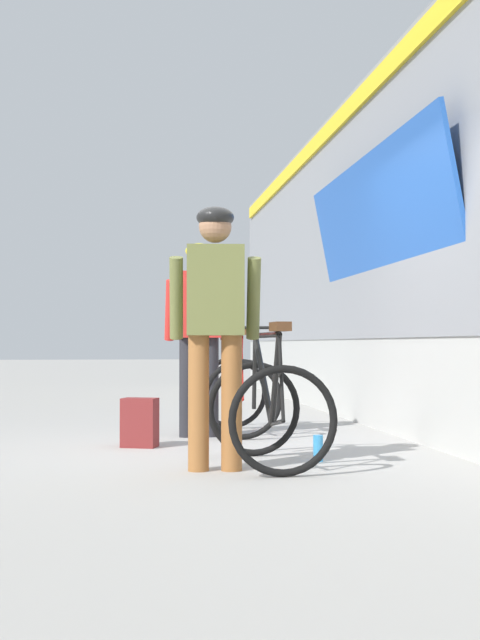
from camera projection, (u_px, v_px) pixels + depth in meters
The scene contains 7 objects.
ground_plane at pixel (231, 453), 6.56m from camera, with size 80.00×80.00×0.00m, color #A09E99.
cyclist_near_in_olive at pixel (215, 312), 5.69m from camera, with size 0.63×0.34×1.76m.
cyclist_far_in_red at pixel (199, 321), 7.75m from camera, with size 0.62×0.32×1.76m.
bicycle_near_black at pixel (268, 408), 5.89m from camera, with size 0.75×1.09×0.99m.
bicycle_far_red at pixel (237, 391), 8.00m from camera, with size 0.74×1.09×0.99m.
backpack_on_platform at pixel (140, 423), 6.95m from camera, with size 0.28×0.18×0.40m, color maroon.
water_bottle_near_the_bikes at pixel (318, 448), 6.10m from camera, with size 0.07×0.07×0.19m, color #338CCC.
Camera 1 is at (-0.80, -6.54, 0.84)m, focal length 47.84 mm.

